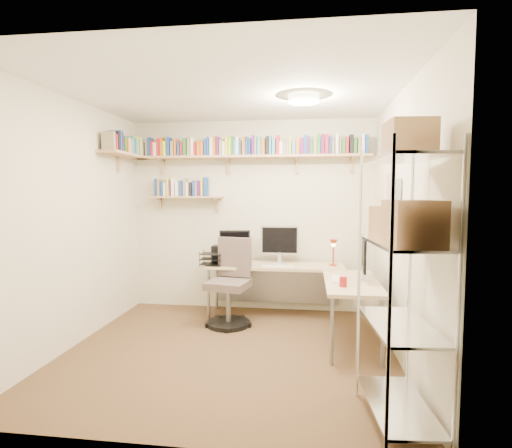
# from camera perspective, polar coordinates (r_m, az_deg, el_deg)

# --- Properties ---
(ground) EXTENTS (3.20, 3.20, 0.00)m
(ground) POSITION_cam_1_polar(r_m,az_deg,el_deg) (4.14, -3.78, -17.68)
(ground) COLOR #4D3921
(ground) RESTS_ON ground
(room_shell) EXTENTS (3.24, 3.04, 2.52)m
(room_shell) POSITION_cam_1_polar(r_m,az_deg,el_deg) (3.83, -3.83, 4.32)
(room_shell) COLOR beige
(room_shell) RESTS_ON ground
(wall_shelves) EXTENTS (3.12, 1.09, 0.80)m
(wall_shelves) POSITION_cam_1_polar(r_m,az_deg,el_deg) (5.20, -5.46, 9.70)
(wall_shelves) COLOR tan
(wall_shelves) RESTS_ON ground
(corner_desk) EXTENTS (2.03, 1.68, 1.14)m
(corner_desk) POSITION_cam_1_polar(r_m,az_deg,el_deg) (4.81, 4.04, -6.36)
(corner_desk) COLOR #CDB885
(corner_desk) RESTS_ON ground
(office_chair) EXTENTS (0.54, 0.55, 1.02)m
(office_chair) POSITION_cam_1_polar(r_m,az_deg,el_deg) (4.79, -3.69, -9.18)
(office_chair) COLOR black
(office_chair) RESTS_ON ground
(wire_rack) EXTENTS (0.47, 0.84, 2.00)m
(wire_rack) POSITION_cam_1_polar(r_m,az_deg,el_deg) (2.71, 20.43, -0.51)
(wire_rack) COLOR silver
(wire_rack) RESTS_ON ground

